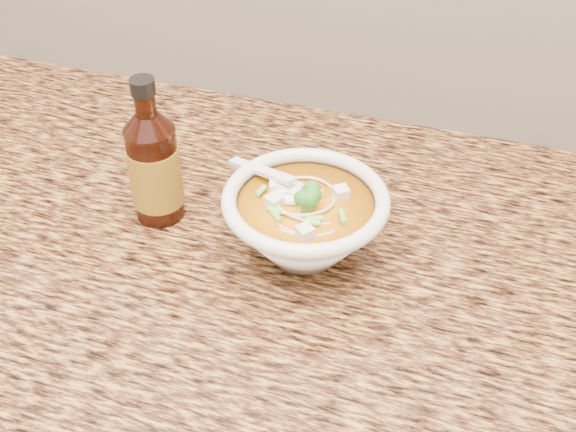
% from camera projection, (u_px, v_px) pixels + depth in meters
% --- Properties ---
extents(counter_slab, '(4.00, 0.68, 0.04)m').
position_uv_depth(counter_slab, '(263.00, 257.00, 0.85)').
color(counter_slab, '#A8813D').
rests_on(counter_slab, cabinet).
extents(soup_bowl, '(0.20, 0.18, 0.10)m').
position_uv_depth(soup_bowl, '(305.00, 222.00, 0.80)').
color(soup_bowl, white).
rests_on(soup_bowl, counter_slab).
extents(hot_sauce_bottle, '(0.08, 0.08, 0.18)m').
position_uv_depth(hot_sauce_bottle, '(154.00, 167.00, 0.83)').
color(hot_sauce_bottle, '#351007').
rests_on(hot_sauce_bottle, counter_slab).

